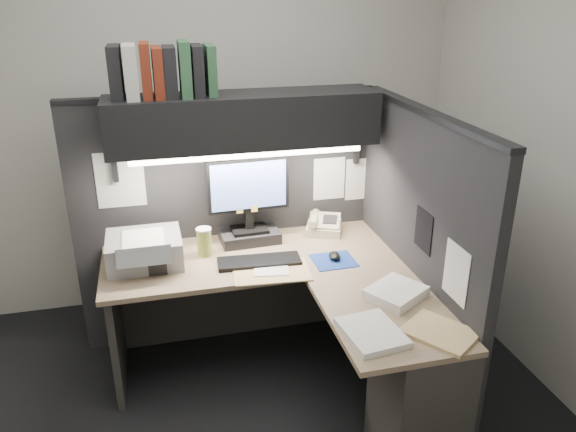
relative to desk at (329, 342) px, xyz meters
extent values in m
plane|color=black|center=(-0.43, 0.00, -0.44)|extent=(3.50, 3.50, 0.00)
cube|color=beige|center=(-0.43, 1.50, 0.91)|extent=(3.50, 0.04, 2.70)
cube|color=beige|center=(-0.43, -1.50, 0.91)|extent=(3.50, 0.04, 2.70)
cube|color=beige|center=(1.32, 0.00, 0.91)|extent=(0.04, 3.00, 2.70)
cube|color=black|center=(-0.40, 0.93, 0.36)|extent=(1.90, 0.06, 1.60)
cube|color=black|center=(0.55, 0.18, 0.36)|extent=(0.06, 1.50, 1.60)
cube|color=#987B61|center=(-0.33, 0.56, 0.27)|extent=(1.70, 0.68, 0.03)
cube|color=#987B61|center=(0.22, -0.20, 0.27)|extent=(0.60, 0.85, 0.03)
cube|color=#302D2B|center=(-0.33, 0.86, -0.09)|extent=(1.61, 0.02, 0.70)
cube|color=#302D2B|center=(-1.13, 0.56, -0.09)|extent=(0.04, 0.61, 0.70)
cube|color=#302D2B|center=(0.32, -0.43, -0.09)|extent=(0.38, 0.40, 0.70)
cube|color=black|center=(-0.30, 0.75, 1.06)|extent=(1.55, 0.34, 0.30)
cylinder|color=white|center=(-0.30, 0.61, 0.89)|extent=(1.32, 0.04, 0.04)
cube|color=black|center=(-0.28, 0.76, 0.32)|extent=(0.37, 0.24, 0.07)
cube|color=black|center=(-0.28, 0.76, 0.44)|extent=(0.05, 0.04, 0.12)
cube|color=black|center=(-0.28, 0.75, 0.66)|extent=(0.50, 0.06, 0.33)
cube|color=#637DD9|center=(-0.28, 0.73, 0.66)|extent=(0.46, 0.03, 0.29)
cube|color=black|center=(-0.29, 0.45, 0.30)|extent=(0.49, 0.19, 0.02)
cube|color=navy|center=(0.14, 0.37, 0.29)|extent=(0.25, 0.23, 0.00)
ellipsoid|color=black|center=(0.15, 0.39, 0.31)|extent=(0.08, 0.11, 0.04)
cube|color=#B8B38E|center=(0.21, 0.78, 0.33)|extent=(0.29, 0.29, 0.09)
cylinder|color=#A8AE45|center=(-0.58, 0.63, 0.37)|extent=(0.10, 0.10, 0.16)
cube|color=gray|center=(-0.92, 0.61, 0.37)|extent=(0.42, 0.36, 0.17)
cube|color=black|center=(-0.96, 0.56, 0.33)|extent=(0.32, 0.26, 0.09)
cube|color=tan|center=(-0.24, 0.32, 0.29)|extent=(0.45, 0.31, 0.01)
cube|color=white|center=(0.32, -0.10, 0.31)|extent=(0.36, 0.34, 0.05)
cube|color=white|center=(0.07, -0.39, 0.30)|extent=(0.28, 0.33, 0.03)
cube|color=tan|center=(0.38, -0.45, 0.30)|extent=(0.37, 0.39, 0.02)
cube|color=black|center=(-0.98, 0.77, 1.34)|extent=(0.07, 0.22, 0.28)
cube|color=#B9BAB5|center=(-0.90, 0.74, 1.35)|extent=(0.07, 0.22, 0.28)
cube|color=maroon|center=(-0.82, 0.76, 1.35)|extent=(0.05, 0.22, 0.29)
cube|color=maroon|center=(-0.76, 0.75, 1.34)|extent=(0.05, 0.22, 0.26)
cube|color=black|center=(-0.69, 0.76, 1.34)|extent=(0.07, 0.22, 0.27)
cube|color=#274F32|center=(-0.62, 0.74, 1.35)|extent=(0.06, 0.22, 0.29)
cube|color=black|center=(-0.55, 0.75, 1.34)|extent=(0.06, 0.22, 0.27)
cube|color=#274F32|center=(-0.48, 0.77, 1.34)|extent=(0.05, 0.22, 0.27)
cube|color=white|center=(0.27, 0.90, 0.61)|extent=(0.21, 0.00, 0.28)
cube|color=white|center=(0.49, 0.90, 0.59)|extent=(0.21, 0.00, 0.28)
cube|color=white|center=(-1.03, 0.90, 0.71)|extent=(0.28, 0.00, 0.34)
cube|color=black|center=(0.52, 0.05, 0.58)|extent=(0.00, 0.18, 0.22)
cube|color=white|center=(0.52, -0.30, 0.51)|extent=(0.00, 0.21, 0.28)
camera|label=1|loc=(-0.83, -2.39, 1.77)|focal=35.00mm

